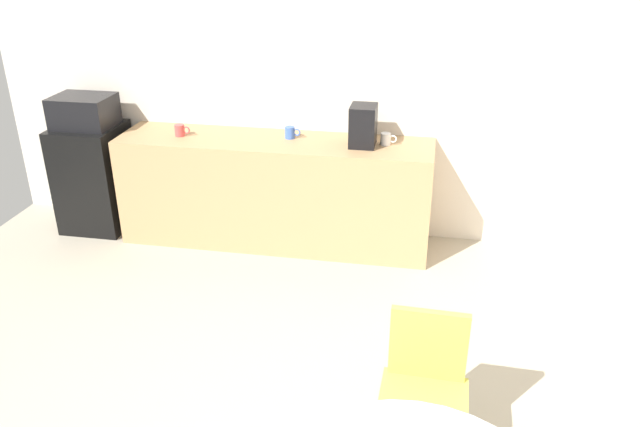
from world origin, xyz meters
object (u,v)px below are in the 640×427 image
Objects in this scene: mug_red at (290,133)px; mug_green at (386,139)px; mini_fridge at (95,177)px; coffee_maker at (363,126)px; mug_white at (180,130)px; microwave at (84,111)px; chair_yellow at (425,375)px.

mug_green is at bearing -2.05° from mug_red.
mug_green reaches higher than mini_fridge.
mug_green is 1.00× the size of mug_red.
coffee_maker is (2.35, 0.00, 0.60)m from mini_fridge.
mug_white is 1.68m from mug_green.
coffee_maker is (0.60, -0.07, 0.11)m from mug_red.
microwave is at bearing 0.00° from mini_fridge.
microwave is 2.53m from mug_green.
mug_white is at bearing -2.21° from mini_fridge.
microwave is 3.72× the size of mug_red.
mug_red is at bearing 2.33° from mini_fridge.
mug_white is at bearing -178.74° from coffee_maker.
mug_white is at bearing -173.39° from mug_red.
mini_fridge reaches higher than chair_yellow.
mug_green is at bearing 0.99° from microwave.
coffee_maker reaches higher than mug_red.
chair_yellow is 2.34m from mug_green.
coffee_maker is at bearing -6.80° from mug_red.
mug_white reaches higher than chair_yellow.
microwave is 0.86m from mug_white.
chair_yellow is at bearing -62.76° from mug_red.
mini_fridge is at bearing -179.01° from mug_green.
mini_fridge is 7.16× the size of mug_red.
coffee_maker reaches higher than microwave.
mug_white is (0.85, -0.03, 0.49)m from mini_fridge.
coffee_maker is at bearing -166.34° from mug_green.
coffee_maker is at bearing 0.00° from mini_fridge.
coffee_maker is (-0.18, -0.04, 0.11)m from mug_green.
mini_fridge is 7.16× the size of mug_white.
mug_red is (1.75, 0.07, -0.11)m from microwave.
mug_white is 1.50m from coffee_maker.
mug_white and mug_green have the same top height.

